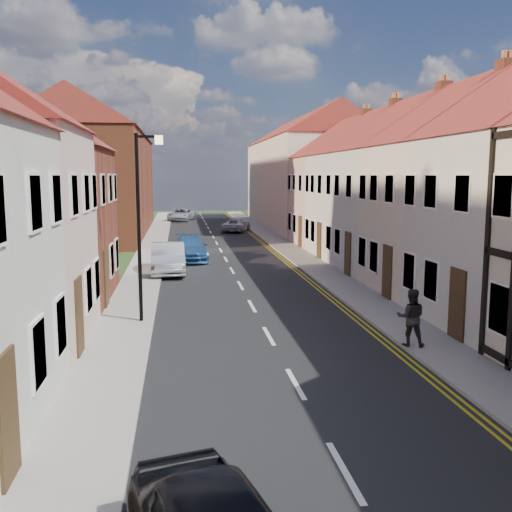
{
  "coord_description": "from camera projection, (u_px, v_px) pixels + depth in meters",
  "views": [
    {
      "loc": [
        -2.61,
        1.54,
        4.82
      ],
      "look_at": [
        0.27,
        22.91,
        1.76
      ],
      "focal_mm": 40.0,
      "sensor_mm": 36.0,
      "label": 1
    }
  ],
  "objects": [
    {
      "name": "block_right_far",
      "position": [
        305.0,
        170.0,
        53.96
      ],
      "size": [
        8.3,
        24.2,
        10.5
      ],
      "color": "beige",
      "rests_on": "ground"
    },
    {
      "name": "block_left_far",
      "position": [
        96.0,
        169.0,
        46.6
      ],
      "size": [
        8.3,
        24.2,
        10.5
      ],
      "color": "brown",
      "rests_on": "ground"
    },
    {
      "name": "cottage_r_cream_mid",
      "position": [
        474.0,
        184.0,
        23.17
      ],
      "size": [
        8.3,
        5.2,
        9.0
      ],
      "color": "beige",
      "rests_on": "ground"
    },
    {
      "name": "cottage_r_pink",
      "position": [
        419.0,
        182.0,
        28.47
      ],
      "size": [
        8.3,
        6.0,
        9.0
      ],
      "color": "silver",
      "rests_on": "ground"
    },
    {
      "name": "pavement_left",
      "position": [
        144.0,
        272.0,
        28.36
      ],
      "size": [
        1.8,
        90.0,
        0.12
      ],
      "primitive_type": "cube",
      "color": "#A09D92",
      "rests_on": "ground"
    },
    {
      "name": "car_distant",
      "position": [
        181.0,
        215.0,
        60.5
      ],
      "size": [
        3.3,
        5.24,
        1.35
      ],
      "primitive_type": "imported",
      "rotation": [
        0.0,
        0.0,
        -0.23
      ],
      "color": "#B6B9BE",
      "rests_on": "ground"
    },
    {
      "name": "car_distant_b",
      "position": [
        236.0,
        225.0,
        48.79
      ],
      "size": [
        2.99,
        4.44,
        1.13
      ],
      "primitive_type": "imported",
      "rotation": [
        0.0,
        0.0,
        2.84
      ],
      "color": "silver",
      "rests_on": "ground"
    },
    {
      "name": "cottage_r_cream_far",
      "position": [
        354.0,
        180.0,
        39.06
      ],
      "size": [
        8.3,
        6.0,
        9.0
      ],
      "color": "#BB9B94",
      "rests_on": "ground"
    },
    {
      "name": "cottage_r_white_far",
      "position": [
        381.0,
        181.0,
        33.77
      ],
      "size": [
        8.3,
        5.2,
        9.0
      ],
      "color": "silver",
      "rests_on": "ground"
    },
    {
      "name": "lamppost",
      "position": [
        141.0,
        216.0,
        18.14
      ],
      "size": [
        0.88,
        0.15,
        6.0
      ],
      "color": "black",
      "rests_on": "pavement_left"
    },
    {
      "name": "pedestrian_right",
      "position": [
        411.0,
        317.0,
        15.76
      ],
      "size": [
        0.93,
        0.82,
        1.61
      ],
      "primitive_type": "imported",
      "rotation": [
        0.0,
        0.0,
        2.83
      ],
      "color": "black",
      "rests_on": "pavement_right"
    },
    {
      "name": "car_mid",
      "position": [
        168.0,
        258.0,
        28.12
      ],
      "size": [
        1.71,
        4.6,
        1.5
      ],
      "primitive_type": "imported",
      "rotation": [
        0.0,
        0.0,
        0.03
      ],
      "color": "#AFB2B8",
      "rests_on": "ground"
    },
    {
      "name": "pavement_right",
      "position": [
        317.0,
        268.0,
        29.52
      ],
      "size": [
        1.8,
        90.0,
        0.12
      ],
      "primitive_type": "cube",
      "color": "#A09D92",
      "rests_on": "ground"
    },
    {
      "name": "road",
      "position": [
        232.0,
        271.0,
        28.95
      ],
      "size": [
        7.0,
        90.0,
        0.02
      ],
      "primitive_type": "cube",
      "color": "black",
      "rests_on": "ground"
    },
    {
      "name": "car_far",
      "position": [
        190.0,
        249.0,
        32.51
      ],
      "size": [
        2.06,
        4.67,
        1.33
      ],
      "primitive_type": "imported",
      "rotation": [
        0.0,
        0.0,
        0.04
      ],
      "color": "#234E83",
      "rests_on": "ground"
    }
  ]
}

